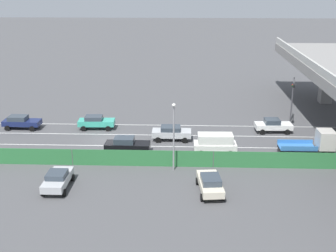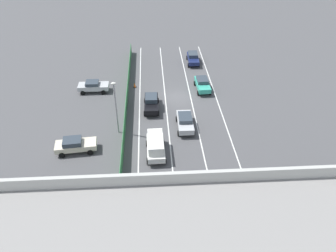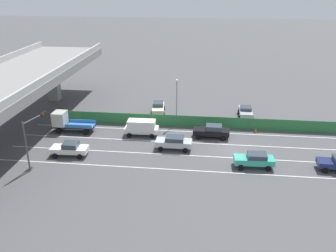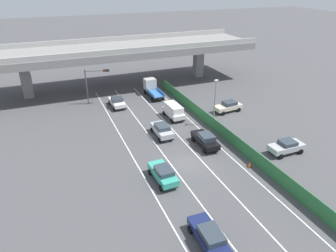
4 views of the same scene
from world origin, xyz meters
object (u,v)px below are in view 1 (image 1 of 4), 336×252
flatbed_truck_blue (317,143)px  street_lamp (174,130)px  car_taxi_teal (96,122)px  parked_wagon_silver (58,179)px  traffic_light (293,93)px  traffic_cone (65,158)px  parked_sedan_cream (210,183)px  car_sedan_navy (21,122)px  car_van_white (215,142)px  car_sedan_silver (171,132)px  car_hatchback_white (273,125)px  car_sedan_black (127,145)px

flatbed_truck_blue → street_lamp: street_lamp is taller
car_taxi_teal → parked_wagon_silver: car_taxi_teal is taller
traffic_light → traffic_cone: size_ratio=8.61×
parked_sedan_cream → traffic_light: size_ratio=0.79×
car_taxi_teal → car_sedan_navy: (0.26, -9.11, -0.01)m
car_sedan_navy → car_van_white: bearing=73.5°
car_sedan_silver → street_lamp: street_lamp is taller
parked_wagon_silver → street_lamp: 11.28m
traffic_cone → car_sedan_navy: bearing=-140.2°
street_lamp → traffic_light: bearing=134.1°
car_hatchback_white → traffic_light: size_ratio=0.75×
car_sedan_black → street_lamp: size_ratio=0.71×
car_sedan_silver → parked_sedan_cream: (12.37, 3.68, -0.03)m
parked_sedan_cream → street_lamp: bearing=-143.8°
flatbed_truck_blue → parked_wagon_silver: (8.19, -24.62, -0.49)m
car_taxi_teal → parked_sedan_cream: size_ratio=0.96×
car_van_white → flatbed_truck_blue: 10.40m
street_lamp → traffic_cone: bearing=-98.7°
flatbed_truck_blue → parked_sedan_cream: 14.21m
car_sedan_silver → street_lamp: 8.54m
car_hatchback_white → traffic_cone: (9.34, -22.45, -0.57)m
traffic_light → traffic_cone: 28.15m
car_hatchback_white → car_sedan_black: 17.96m
car_sedan_black → traffic_cone: size_ratio=6.99×
car_sedan_navy → parked_wagon_silver: (15.24, 8.79, -0.02)m
car_sedan_black → parked_sedan_cream: bearing=44.4°
parked_wagon_silver → parked_sedan_cream: (0.31, 13.24, 0.01)m
car_sedan_navy → traffic_light: bearing=94.6°
traffic_light → street_lamp: (13.79, -14.21, -0.03)m
flatbed_truck_blue → parked_sedan_cream: (8.49, -11.38, -0.48)m
flatbed_truck_blue → car_van_white: bearing=-91.3°
car_sedan_silver → car_taxi_teal: 9.86m
car_sedan_silver → parked_wagon_silver: (12.06, -9.56, -0.04)m
parked_sedan_cream → traffic_light: bearing=149.0°
car_hatchback_white → traffic_light: 5.02m
parked_sedan_cream → street_lamp: (-4.43, -3.24, 3.17)m
car_sedan_black → flatbed_truck_blue: flatbed_truck_blue is taller
traffic_light → car_sedan_black: bearing=-63.0°
car_taxi_teal → car_sedan_black: size_ratio=0.94×
car_sedan_black → traffic_light: (-9.80, 19.21, 3.15)m
car_hatchback_white → car_sedan_silver: 12.36m
traffic_light → street_lamp: size_ratio=0.87×
car_van_white → street_lamp: size_ratio=0.67×
car_sedan_silver → parked_wagon_silver: car_sedan_silver is taller
car_taxi_teal → street_lamp: (11.37, 9.68, 3.15)m
car_sedan_navy → street_lamp: (11.11, 18.79, 3.16)m
parked_wagon_silver → street_lamp: street_lamp is taller
car_taxi_teal → car_sedan_silver: bearing=69.6°
car_taxi_teal → traffic_light: (-2.42, 23.89, 3.18)m
street_lamp → parked_sedan_cream: bearing=36.2°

